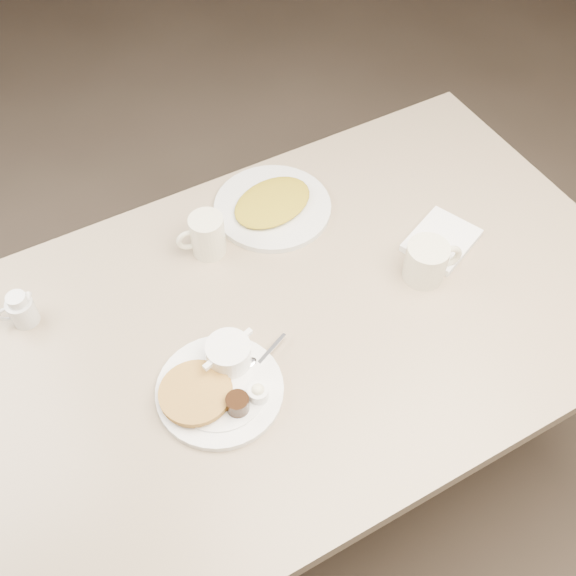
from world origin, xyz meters
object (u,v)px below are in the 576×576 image
creamer_right (21,310)px  hash_plate (272,206)px  coffee_mug_far (206,235)px  diner_table (292,358)px  coffee_mug_near (427,261)px  main_plate (218,383)px

creamer_right → hash_plate: 0.60m
coffee_mug_far → creamer_right: (-0.41, 0.01, -0.01)m
coffee_mug_far → hash_plate: (0.19, 0.04, -0.04)m
diner_table → coffee_mug_near: coffee_mug_near is taller
hash_plate → diner_table: bearing=-110.4°
diner_table → hash_plate: size_ratio=4.45×
coffee_mug_near → creamer_right: size_ratio=1.58×
coffee_mug_near → hash_plate: bearing=120.5°
diner_table → coffee_mug_near: 0.38m
main_plate → hash_plate: bearing=49.6°
coffee_mug_far → hash_plate: coffee_mug_far is taller
main_plate → hash_plate: (0.32, 0.37, -0.01)m
coffee_mug_far → main_plate: bearing=-111.6°
diner_table → main_plate: main_plate is taller
hash_plate → coffee_mug_far: bearing=-167.3°
main_plate → creamer_right: 0.44m
creamer_right → diner_table: bearing=-27.7°
hash_plate → creamer_right: bearing=-177.0°
coffee_mug_near → main_plate: bearing=-175.8°
coffee_mug_far → creamer_right: size_ratio=1.33×
main_plate → hash_plate: main_plate is taller
hash_plate → main_plate: bearing=-130.4°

